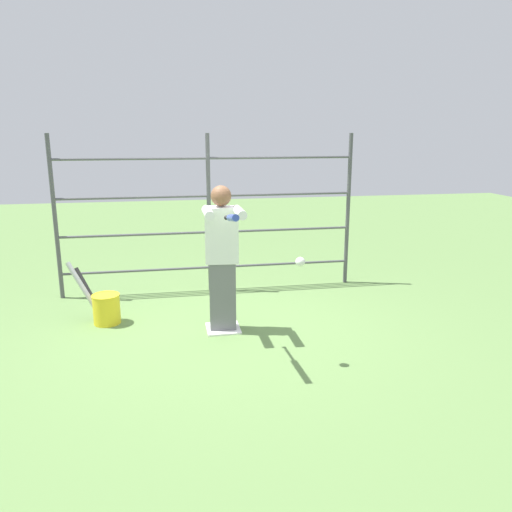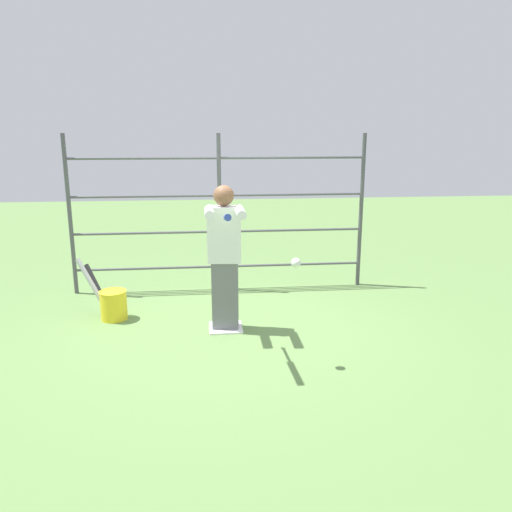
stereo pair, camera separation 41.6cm
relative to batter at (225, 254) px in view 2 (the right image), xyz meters
name	(u,v)px [view 2 (the right image)]	position (x,y,z in m)	size (l,w,h in m)	color
ground_plane	(226,328)	(0.00, -0.02, -0.94)	(24.00, 24.00, 0.00)	#608447
home_plate	(226,327)	(0.00, -0.02, -0.93)	(0.40, 0.40, 0.02)	white
fence_backstop	(220,214)	(0.00, -1.62, 0.22)	(4.35, 0.06, 2.31)	#4C4C51
batter	(225,254)	(0.00, 0.00, 0.00)	(0.45, 0.61, 1.74)	slate
baseball_bat_swinging	(227,217)	(0.01, 0.95, 0.59)	(0.08, 0.86, 0.19)	black
softball_in_flight	(296,263)	(-0.66, 1.03, 0.14)	(0.10, 0.10, 0.10)	white
bat_bucket	(112,303)	(1.43, -0.50, -0.73)	(0.66, 0.61, 0.77)	yellow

